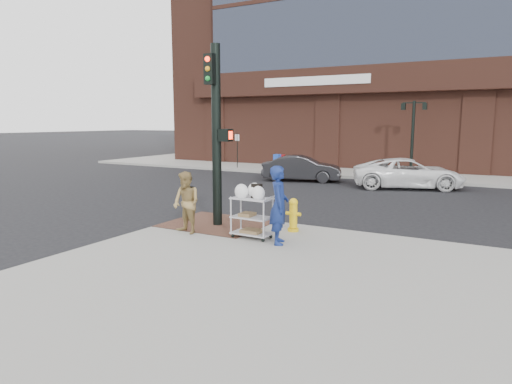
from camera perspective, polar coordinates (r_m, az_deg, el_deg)
The scene contains 13 objects.
ground at distance 12.23m, azimuth -4.95°, elevation -5.77°, with size 220.00×220.00×0.00m, color black.
brick_curb_ramp at distance 13.25m, azimuth -4.94°, elevation -3.94°, with size 2.80×2.40×0.01m, color #4B2C23.
lamp_post at distance 26.22m, azimuth 19.01°, elevation 7.37°, with size 1.32×0.22×4.00m.
parking_sign at distance 29.12m, azimuth -2.36°, elevation 5.25°, with size 0.05×0.05×2.20m, color black.
traffic_signal_pole at distance 12.75m, azimuth -4.96°, elevation 7.69°, with size 0.61×0.51×5.00m.
woman_blue at distance 10.92m, azimuth 2.90°, elevation -1.64°, with size 0.69×0.45×1.89m, color navy.
pedestrian_tan at distance 12.07m, azimuth -8.70°, elevation -1.34°, with size 0.79×0.62×1.63m, color olive.
sedan_dark at distance 23.70m, azimuth 5.74°, elevation 2.96°, with size 1.40×4.02×1.32m, color black.
minivan_white at distance 22.23m, azimuth 18.48°, elevation 2.23°, with size 2.29×4.97×1.38m, color white.
utility_cart at distance 11.49m, azimuth -0.53°, elevation -2.70°, with size 1.02×0.58×1.39m.
fire_hydrant at distance 12.27m, azimuth 4.69°, elevation -2.80°, with size 0.42×0.30×0.90m.
newsbox_red at distance 28.35m, azimuth 3.19°, elevation 3.81°, with size 0.37×0.34×0.88m, color maroon.
newsbox_blue at distance 28.15m, azimuth 2.67°, elevation 3.81°, with size 0.38×0.35×0.91m, color #1B42B5.
Camera 1 is at (6.65, -9.80, 3.08)m, focal length 32.00 mm.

